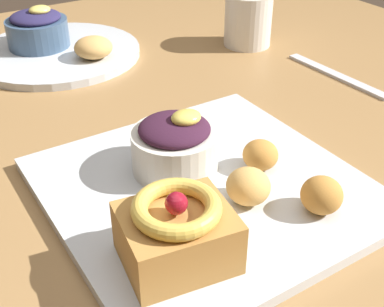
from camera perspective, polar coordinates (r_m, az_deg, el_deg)
name	(u,v)px	position (r m, az deg, el deg)	size (l,w,h in m)	color
dining_table	(135,178)	(0.70, -6.40, -2.77)	(1.34, 1.11, 0.73)	olive
front_plate	(202,190)	(0.52, 1.17, -4.12)	(0.31, 0.31, 0.01)	silver
cake_slice	(177,232)	(0.42, -1.70, -8.77)	(0.10, 0.09, 0.07)	#B77F3D
berry_ramekin	(175,145)	(0.53, -1.93, 0.95)	(0.09, 0.09, 0.07)	silver
fritter_front	(248,186)	(0.49, 6.33, -3.67)	(0.04, 0.04, 0.04)	tan
fritter_middle	(260,155)	(0.54, 7.67, -0.15)	(0.04, 0.04, 0.03)	#BC7F38
fritter_back	(322,195)	(0.49, 14.33, -4.54)	(0.04, 0.04, 0.04)	#BC7F38
back_plate	(56,53)	(0.88, -15.03, 10.82)	(0.27, 0.27, 0.01)	silver
back_ramekin	(37,29)	(0.90, -16.95, 13.21)	(0.10, 0.10, 0.07)	#3D5675
back_pastry	(93,47)	(0.83, -11.00, 11.60)	(0.06, 0.06, 0.03)	tan
knife	(336,75)	(0.81, 15.89, 8.43)	(0.19, 0.02, 0.00)	silver
coffee_mug	(248,20)	(0.90, 6.31, 14.66)	(0.08, 0.08, 0.09)	silver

